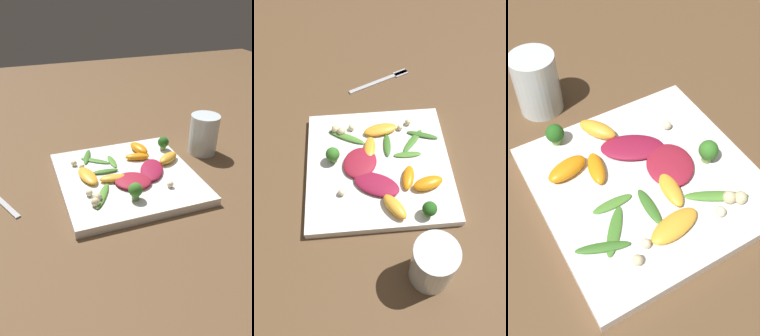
# 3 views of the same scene
# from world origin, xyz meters

# --- Properties ---
(ground_plane) EXTENTS (2.40, 2.40, 0.00)m
(ground_plane) POSITION_xyz_m (0.00, 0.00, 0.00)
(ground_plane) COLOR brown
(plate) EXTENTS (0.31, 0.31, 0.02)m
(plate) POSITION_xyz_m (0.00, 0.00, 0.01)
(plate) COLOR white
(plate) RESTS_ON ground_plane
(drinking_glass) EXTENTS (0.07, 0.07, 0.10)m
(drinking_glass) POSITION_xyz_m (0.07, -0.24, 0.05)
(drinking_glass) COLOR silver
(drinking_glass) RESTS_ON ground_plane
(fork) EXTENTS (0.17, 0.09, 0.01)m
(fork) POSITION_xyz_m (0.04, 0.29, 0.00)
(fork) COLOR #B2B2B7
(fork) RESTS_ON ground_plane
(radicchio_leaf_0) EXTENTS (0.10, 0.10, 0.01)m
(radicchio_leaf_0) POSITION_xyz_m (-0.04, 0.00, 0.03)
(radicchio_leaf_0) COLOR maroon
(radicchio_leaf_0) RESTS_ON plate
(radicchio_leaf_1) EXTENTS (0.11, 0.09, 0.01)m
(radicchio_leaf_1) POSITION_xyz_m (-0.01, -0.06, 0.03)
(radicchio_leaf_1) COLOR maroon
(radicchio_leaf_1) RESTS_ON plate
(orange_segment_0) EXTENTS (0.04, 0.06, 0.02)m
(orange_segment_0) POSITION_xyz_m (0.06, -0.05, 0.03)
(orange_segment_0) COLOR orange
(orange_segment_0) RESTS_ON plate
(orange_segment_1) EXTENTS (0.07, 0.05, 0.02)m
(orange_segment_1) POSITION_xyz_m (0.09, -0.07, 0.03)
(orange_segment_1) COLOR orange
(orange_segment_1) RESTS_ON plate
(orange_segment_2) EXTENTS (0.06, 0.07, 0.02)m
(orange_segment_2) POSITION_xyz_m (0.02, -0.11, 0.03)
(orange_segment_2) COLOR #FCAD33
(orange_segment_2) RESTS_ON plate
(orange_segment_3) EXTENTS (0.08, 0.05, 0.01)m
(orange_segment_3) POSITION_xyz_m (0.01, 0.09, 0.03)
(orange_segment_3) COLOR #FCAD33
(orange_segment_3) RESTS_ON plate
(orange_segment_4) EXTENTS (0.03, 0.07, 0.01)m
(orange_segment_4) POSITION_xyz_m (-0.02, 0.04, 0.03)
(orange_segment_4) COLOR #FCAD33
(orange_segment_4) RESTS_ON plate
(broccoli_floret_0) EXTENTS (0.03, 0.03, 0.04)m
(broccoli_floret_0) POSITION_xyz_m (-0.10, 0.02, 0.04)
(broccoli_floret_0) COLOR #7A9E51
(broccoli_floret_0) RESTS_ON plate
(broccoli_floret_1) EXTENTS (0.03, 0.03, 0.04)m
(broccoli_floret_1) POSITION_xyz_m (0.08, -0.13, 0.04)
(broccoli_floret_1) COLOR #84AD5B
(broccoli_floret_1) RESTS_ON plate
(arugula_sprig_0) EXTENTS (0.06, 0.07, 0.00)m
(arugula_sprig_0) POSITION_xyz_m (0.08, 0.05, 0.02)
(arugula_sprig_0) COLOR #47842D
(arugula_sprig_0) RESTS_ON plate
(arugula_sprig_1) EXTENTS (0.02, 0.06, 0.01)m
(arugula_sprig_1) POSITION_xyz_m (0.02, 0.05, 0.02)
(arugula_sprig_1) COLOR #3D7528
(arugula_sprig_1) RESTS_ON plate
(arugula_sprig_2) EXTENTS (0.09, 0.06, 0.01)m
(arugula_sprig_2) POSITION_xyz_m (-0.07, 0.08, 0.02)
(arugula_sprig_2) COLOR #518E33
(arugula_sprig_2) RESTS_ON plate
(arugula_sprig_3) EXTENTS (0.06, 0.02, 0.00)m
(arugula_sprig_3) POSITION_xyz_m (0.06, 0.02, 0.02)
(arugula_sprig_3) COLOR #518E33
(arugula_sprig_3) RESTS_ON plate
(arugula_sprig_4) EXTENTS (0.07, 0.04, 0.01)m
(arugula_sprig_4) POSITION_xyz_m (0.11, 0.07, 0.02)
(arugula_sprig_4) COLOR #3D7528
(arugula_sprig_4) RESTS_ON plate
(macadamia_nut_0) EXTENTS (0.01, 0.01, 0.01)m
(macadamia_nut_0) POSITION_xyz_m (-0.08, -0.07, 0.03)
(macadamia_nut_0) COLOR beige
(macadamia_nut_0) RESTS_ON plate
(macadamia_nut_1) EXTENTS (0.02, 0.02, 0.02)m
(macadamia_nut_1) POSITION_xyz_m (-0.09, 0.10, 0.03)
(macadamia_nut_1) COLOR beige
(macadamia_nut_1) RESTS_ON plate
(macadamia_nut_2) EXTENTS (0.02, 0.02, 0.02)m
(macadamia_nut_2) POSITION_xyz_m (-0.05, 0.10, 0.03)
(macadamia_nut_2) COLOR beige
(macadamia_nut_2) RESTS_ON plate
(macadamia_nut_3) EXTENTS (0.01, 0.01, 0.01)m
(macadamia_nut_3) POSITION_xyz_m (0.08, 0.11, 0.03)
(macadamia_nut_3) COLOR beige
(macadamia_nut_3) RESTS_ON plate
(macadamia_nut_4) EXTENTS (0.01, 0.01, 0.01)m
(macadamia_nut_4) POSITION_xyz_m (0.06, 0.09, 0.03)
(macadamia_nut_4) COLOR beige
(macadamia_nut_4) RESTS_ON plate
(macadamia_nut_5) EXTENTS (0.02, 0.02, 0.02)m
(macadamia_nut_5) POSITION_xyz_m (-0.08, 0.09, 0.03)
(macadamia_nut_5) COLOR beige
(macadamia_nut_5) RESTS_ON plate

